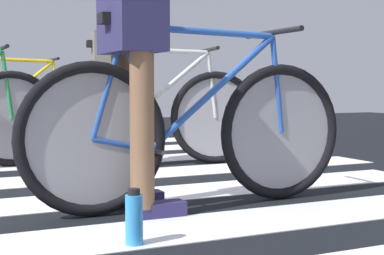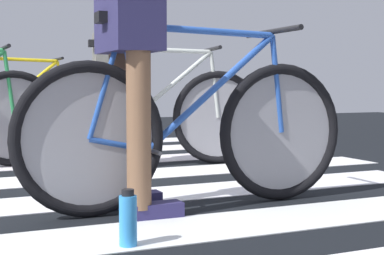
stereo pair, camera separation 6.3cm
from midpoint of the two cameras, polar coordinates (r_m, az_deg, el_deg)
ground at (r=3.58m, az=-17.62°, el=-5.95°), size 18.00×14.00×0.02m
crosswalk_markings at (r=3.42m, az=-17.78°, el=-6.22°), size 5.48×5.75×0.00m
bicycle_1_of_4 at (r=2.86m, az=-0.47°, el=-0.25°), size 1.74×0.52×0.93m
cyclist_1_of_4 at (r=2.74m, az=-6.45°, el=5.48°), size 0.31×0.41×1.03m
bicycle_2_of_4 at (r=4.38m, az=-4.51°, el=1.23°), size 1.72×0.56×0.93m
cyclist_2_of_4 at (r=4.34m, az=-8.59°, el=4.54°), size 0.38×0.45×0.99m
bicycle_4_of_4 at (r=6.18m, az=-17.77°, el=1.86°), size 1.74×0.52×0.93m
water_bottle at (r=2.22m, az=-6.46°, el=-8.92°), size 0.07×0.07×0.22m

